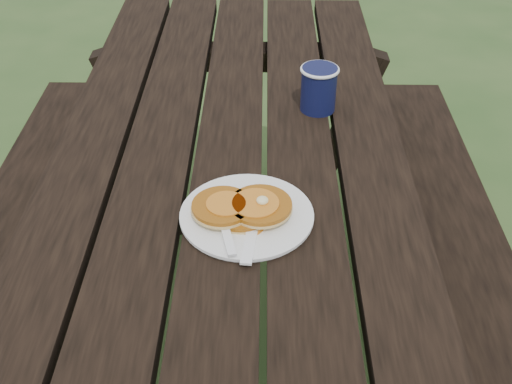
{
  "coord_description": "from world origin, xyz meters",
  "views": [
    {
      "loc": [
        0.07,
        -1.11,
        1.51
      ],
      "look_at": [
        0.06,
        -0.18,
        0.8
      ],
      "focal_mm": 45.0,
      "sensor_mm": 36.0,
      "label": 1
    }
  ],
  "objects_px": {
    "picnic_table": "(232,287)",
    "plate": "(247,216)",
    "coffee_cup": "(319,86)",
    "pancake_stack": "(243,208)"
  },
  "relations": [
    {
      "from": "plate",
      "to": "pancake_stack",
      "type": "height_order",
      "value": "pancake_stack"
    },
    {
      "from": "picnic_table",
      "to": "plate",
      "type": "bearing_deg",
      "value": -77.19
    },
    {
      "from": "picnic_table",
      "to": "coffee_cup",
      "type": "distance_m",
      "value": 0.53
    },
    {
      "from": "coffee_cup",
      "to": "plate",
      "type": "bearing_deg",
      "value": -111.11
    },
    {
      "from": "plate",
      "to": "pancake_stack",
      "type": "relative_size",
      "value": 1.31
    },
    {
      "from": "picnic_table",
      "to": "plate",
      "type": "distance_m",
      "value": 0.44
    },
    {
      "from": "picnic_table",
      "to": "pancake_stack",
      "type": "distance_m",
      "value": 0.45
    },
    {
      "from": "pancake_stack",
      "to": "coffee_cup",
      "type": "relative_size",
      "value": 1.73
    },
    {
      "from": "coffee_cup",
      "to": "picnic_table",
      "type": "bearing_deg",
      "value": -133.86
    },
    {
      "from": "pancake_stack",
      "to": "coffee_cup",
      "type": "bearing_deg",
      "value": 67.97
    }
  ]
}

